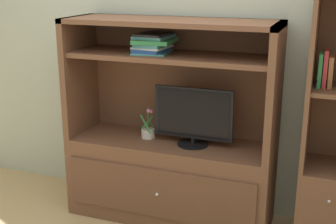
% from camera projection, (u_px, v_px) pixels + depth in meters
% --- Properties ---
extents(painted_rear_wall, '(6.00, 0.10, 2.80)m').
position_uv_depth(painted_rear_wall, '(186.00, 37.00, 3.63)').
color(painted_rear_wall, '#ADB29E').
rests_on(painted_rear_wall, ground_plane).
extents(media_console, '(1.59, 0.56, 1.57)m').
position_uv_depth(media_console, '(171.00, 157.00, 3.58)').
color(media_console, brown).
rests_on(media_console, ground_plane).
extents(tv_monitor, '(0.60, 0.24, 0.44)m').
position_uv_depth(tv_monitor, '(193.00, 116.00, 3.39)').
color(tv_monitor, black).
rests_on(tv_monitor, media_console).
extents(potted_plant, '(0.13, 0.12, 0.25)m').
position_uv_depth(potted_plant, '(148.00, 132.00, 3.60)').
color(potted_plant, beige).
rests_on(potted_plant, media_console).
extents(magazine_stack, '(0.31, 0.33, 0.15)m').
position_uv_depth(magazine_stack, '(153.00, 43.00, 3.36)').
color(magazine_stack, teal).
rests_on(magazine_stack, media_console).
extents(bookshelf_tall, '(0.42, 0.47, 1.81)m').
position_uv_depth(bookshelf_tall, '(332.00, 167.00, 3.16)').
color(bookshelf_tall, brown).
rests_on(bookshelf_tall, ground_plane).
extents(upright_book_row, '(0.09, 0.15, 0.25)m').
position_uv_depth(upright_book_row, '(325.00, 70.00, 2.99)').
color(upright_book_row, '#338C4C').
rests_on(upright_book_row, bookshelf_tall).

